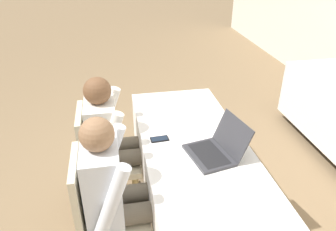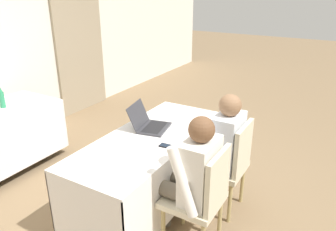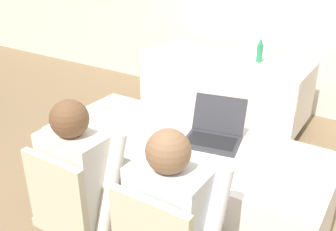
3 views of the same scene
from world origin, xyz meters
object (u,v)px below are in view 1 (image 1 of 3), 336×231
object	(u,v)px
chair_near_left	(101,156)
person_checkered_shirt	(113,138)
cell_phone	(159,139)
laptop	(216,149)
chair_near_right	(102,210)
person_white_shirt	(116,189)

from	to	relation	value
chair_near_left	person_checkered_shirt	world-z (taller)	person_checkered_shirt
cell_phone	person_checkered_shirt	xyz separation A→B (m)	(-0.20, -0.33, -0.08)
person_checkered_shirt	cell_phone	bearing A→B (deg)	-120.55
laptop	person_checkered_shirt	distance (m)	0.82
person_checkered_shirt	chair_near_right	bearing A→B (deg)	170.03
chair_near_right	person_checkered_shirt	world-z (taller)	person_checkered_shirt
laptop	person_white_shirt	size ratio (longest dim) A/B	0.35
laptop	chair_near_right	xyz separation A→B (m)	(0.14, -0.78, -0.28)
laptop	chair_near_right	size ratio (longest dim) A/B	0.44
chair_near_right	person_white_shirt	distance (m)	0.19
cell_phone	chair_near_right	bearing A→B (deg)	-51.62
laptop	chair_near_left	bearing A→B (deg)	-131.62
laptop	cell_phone	bearing A→B (deg)	-137.91
person_white_shirt	person_checkered_shirt	bearing A→B (deg)	0.00
chair_near_left	person_checkered_shirt	bearing A→B (deg)	-90.00
laptop	person_checkered_shirt	size ratio (longest dim) A/B	0.35
chair_near_right	person_white_shirt	xyz separation A→B (m)	(0.00, 0.10, 0.16)
laptop	cell_phone	size ratio (longest dim) A/B	2.98
person_checkered_shirt	person_white_shirt	distance (m)	0.59
cell_phone	chair_near_left	world-z (taller)	chair_near_left
cell_phone	chair_near_right	xyz separation A→B (m)	(0.39, -0.44, -0.24)
chair_near_left	cell_phone	bearing A→B (deg)	-114.24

